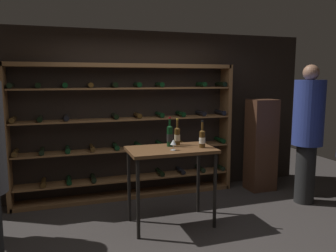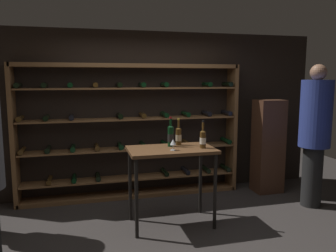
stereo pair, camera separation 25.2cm
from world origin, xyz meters
name	(u,v)px [view 2 (the right image)]	position (x,y,z in m)	size (l,w,h in m)	color
ground_plane	(170,237)	(0.00, 0.00, 0.00)	(9.46, 9.46, 0.00)	#383330
back_wall	(143,113)	(0.00, 1.73, 1.30)	(5.93, 0.10, 2.60)	black
wine_rack	(131,132)	(-0.22, 1.52, 1.04)	(3.46, 0.32, 2.09)	brown
tasting_table	(171,158)	(0.11, 0.35, 0.87)	(1.08, 0.62, 1.00)	brown
person_bystander_dark_jacket	(315,129)	(2.28, 0.46, 1.14)	(0.44, 0.45, 2.06)	black
display_cabinet	(268,146)	(1.98, 1.20, 0.76)	(0.44, 0.36, 1.52)	#4C2D1E
wine_bottle_green_slim	(203,139)	(0.50, 0.27, 1.12)	(0.08, 0.08, 0.35)	#4C3314
wine_bottle_amber_reserve	(171,136)	(0.13, 0.47, 1.14)	(0.08, 0.08, 0.38)	black
wine_bottle_black_capsule	(179,136)	(0.26, 0.53, 1.12)	(0.08, 0.08, 0.35)	#4C3314
wine_glass_stemmed_center	(173,143)	(0.10, 0.23, 1.09)	(0.07, 0.07, 0.13)	silver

